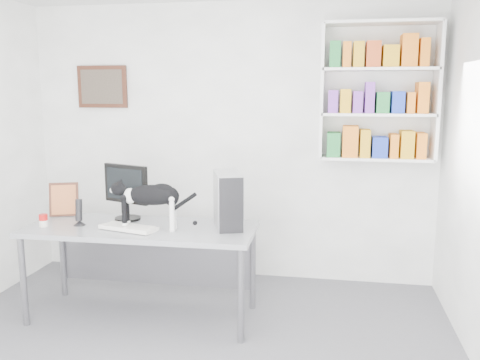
{
  "coord_description": "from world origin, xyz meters",
  "views": [
    {
      "loc": [
        1.0,
        -2.91,
        1.86
      ],
      "look_at": [
        0.2,
        1.53,
        1.06
      ],
      "focal_mm": 38.0,
      "sensor_mm": 36.0,
      "label": 1
    }
  ],
  "objects_px": {
    "pc_tower": "(228,200)",
    "leaning_print": "(64,199)",
    "bookshelf": "(378,92)",
    "speaker": "(79,212)",
    "soup_can": "(43,220)",
    "monitor": "(127,192)",
    "keyboard": "(129,228)",
    "desk": "(142,272)",
    "cat": "(151,206)"
  },
  "relations": [
    {
      "from": "keyboard",
      "to": "leaning_print",
      "type": "height_order",
      "value": "leaning_print"
    },
    {
      "from": "pc_tower",
      "to": "leaning_print",
      "type": "bearing_deg",
      "value": 158.24
    },
    {
      "from": "leaning_print",
      "to": "cat",
      "type": "bearing_deg",
      "value": -37.97
    },
    {
      "from": "pc_tower",
      "to": "speaker",
      "type": "distance_m",
      "value": 1.22
    },
    {
      "from": "speaker",
      "to": "bookshelf",
      "type": "bearing_deg",
      "value": 12.73
    },
    {
      "from": "pc_tower",
      "to": "cat",
      "type": "relative_size",
      "value": 0.72
    },
    {
      "from": "desk",
      "to": "pc_tower",
      "type": "height_order",
      "value": "pc_tower"
    },
    {
      "from": "bookshelf",
      "to": "cat",
      "type": "relative_size",
      "value": 2.02
    },
    {
      "from": "desk",
      "to": "keyboard",
      "type": "height_order",
      "value": "keyboard"
    },
    {
      "from": "monitor",
      "to": "soup_can",
      "type": "distance_m",
      "value": 0.7
    },
    {
      "from": "monitor",
      "to": "keyboard",
      "type": "bearing_deg",
      "value": -45.44
    },
    {
      "from": "keyboard",
      "to": "pc_tower",
      "type": "distance_m",
      "value": 0.82
    },
    {
      "from": "desk",
      "to": "soup_can",
      "type": "xyz_separation_m",
      "value": [
        -0.77,
        -0.14,
        0.44
      ]
    },
    {
      "from": "desk",
      "to": "monitor",
      "type": "bearing_deg",
      "value": 134.05
    },
    {
      "from": "leaning_print",
      "to": "soup_can",
      "type": "relative_size",
      "value": 3.03
    },
    {
      "from": "desk",
      "to": "keyboard",
      "type": "xyz_separation_m",
      "value": [
        -0.06,
        -0.11,
        0.4
      ]
    },
    {
      "from": "bookshelf",
      "to": "monitor",
      "type": "relative_size",
      "value": 2.56
    },
    {
      "from": "desk",
      "to": "soup_can",
      "type": "distance_m",
      "value": 0.9
    },
    {
      "from": "leaning_print",
      "to": "monitor",
      "type": "bearing_deg",
      "value": -22.36
    },
    {
      "from": "keyboard",
      "to": "cat",
      "type": "distance_m",
      "value": 0.25
    },
    {
      "from": "keyboard",
      "to": "cat",
      "type": "height_order",
      "value": "cat"
    },
    {
      "from": "cat",
      "to": "monitor",
      "type": "bearing_deg",
      "value": 132.94
    },
    {
      "from": "speaker",
      "to": "cat",
      "type": "distance_m",
      "value": 0.63
    },
    {
      "from": "speaker",
      "to": "soup_can",
      "type": "height_order",
      "value": "speaker"
    },
    {
      "from": "cat",
      "to": "pc_tower",
      "type": "bearing_deg",
      "value": 13.27
    },
    {
      "from": "bookshelf",
      "to": "speaker",
      "type": "xyz_separation_m",
      "value": [
        -2.41,
        -1.03,
        -0.96
      ]
    },
    {
      "from": "soup_can",
      "to": "leaning_print",
      "type": "bearing_deg",
      "value": 92.17
    },
    {
      "from": "desk",
      "to": "keyboard",
      "type": "relative_size",
      "value": 4.03
    },
    {
      "from": "desk",
      "to": "speaker",
      "type": "height_order",
      "value": "speaker"
    },
    {
      "from": "leaning_print",
      "to": "cat",
      "type": "height_order",
      "value": "cat"
    },
    {
      "from": "monitor",
      "to": "soup_can",
      "type": "xyz_separation_m",
      "value": [
        -0.58,
        -0.33,
        -0.19
      ]
    },
    {
      "from": "bookshelf",
      "to": "cat",
      "type": "height_order",
      "value": "bookshelf"
    },
    {
      "from": "speaker",
      "to": "leaning_print",
      "type": "distance_m",
      "value": 0.39
    },
    {
      "from": "bookshelf",
      "to": "desk",
      "type": "height_order",
      "value": "bookshelf"
    },
    {
      "from": "keyboard",
      "to": "speaker",
      "type": "relative_size",
      "value": 2.04
    },
    {
      "from": "pc_tower",
      "to": "leaning_print",
      "type": "relative_size",
      "value": 1.45
    },
    {
      "from": "speaker",
      "to": "leaning_print",
      "type": "height_order",
      "value": "leaning_print"
    },
    {
      "from": "desk",
      "to": "pc_tower",
      "type": "xyz_separation_m",
      "value": [
        0.7,
        0.13,
        0.61
      ]
    },
    {
      "from": "speaker",
      "to": "soup_can",
      "type": "bearing_deg",
      "value": -171.77
    },
    {
      "from": "desk",
      "to": "speaker",
      "type": "relative_size",
      "value": 8.23
    },
    {
      "from": "cat",
      "to": "desk",
      "type": "bearing_deg",
      "value": 141.29
    },
    {
      "from": "bookshelf",
      "to": "desk",
      "type": "distance_m",
      "value": 2.59
    },
    {
      "from": "desk",
      "to": "cat",
      "type": "distance_m",
      "value": 0.59
    },
    {
      "from": "monitor",
      "to": "cat",
      "type": "bearing_deg",
      "value": -20.2
    },
    {
      "from": "keyboard",
      "to": "speaker",
      "type": "distance_m",
      "value": 0.47
    },
    {
      "from": "cat",
      "to": "keyboard",
      "type": "bearing_deg",
      "value": -174.65
    },
    {
      "from": "bookshelf",
      "to": "speaker",
      "type": "bearing_deg",
      "value": -156.87
    },
    {
      "from": "keyboard",
      "to": "cat",
      "type": "xyz_separation_m",
      "value": [
        0.18,
        0.04,
        0.17
      ]
    },
    {
      "from": "soup_can",
      "to": "monitor",
      "type": "bearing_deg",
      "value": 29.8
    },
    {
      "from": "monitor",
      "to": "speaker",
      "type": "height_order",
      "value": "monitor"
    }
  ]
}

